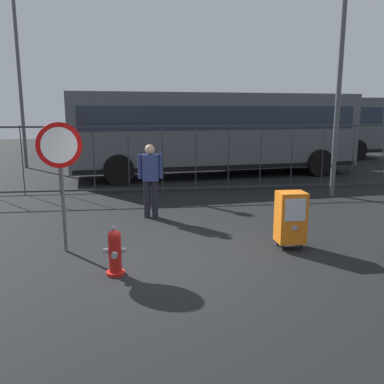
{
  "coord_description": "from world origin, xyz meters",
  "views": [
    {
      "loc": [
        -0.65,
        -6.34,
        2.43
      ],
      "look_at": [
        0.3,
        1.2,
        0.9
      ],
      "focal_mm": 38.39,
      "sensor_mm": 36.0,
      "label": 1
    }
  ],
  "objects_px": {
    "fire_hydrant": "(115,252)",
    "bus_near": "(215,129)",
    "newspaper_box_primary": "(291,217)",
    "stop_sign": "(60,160)",
    "street_light_near_right": "(17,50)",
    "street_light_near_left": "(343,29)",
    "bus_far": "(276,125)",
    "pedestrian": "(150,177)"
  },
  "relations": [
    {
      "from": "stop_sign",
      "to": "bus_near",
      "type": "relative_size",
      "value": 0.21
    },
    {
      "from": "fire_hydrant",
      "to": "bus_far",
      "type": "bearing_deg",
      "value": 62.99
    },
    {
      "from": "fire_hydrant",
      "to": "newspaper_box_primary",
      "type": "xyz_separation_m",
      "value": [
        3.02,
        0.83,
        0.22
      ]
    },
    {
      "from": "bus_far",
      "to": "fire_hydrant",
      "type": "bearing_deg",
      "value": -119.69
    },
    {
      "from": "newspaper_box_primary",
      "to": "street_light_near_right",
      "type": "xyz_separation_m",
      "value": [
        -7.43,
        11.38,
        4.22
      ]
    },
    {
      "from": "newspaper_box_primary",
      "to": "bus_far",
      "type": "height_order",
      "value": "bus_far"
    },
    {
      "from": "newspaper_box_primary",
      "to": "street_light_near_right",
      "type": "bearing_deg",
      "value": 123.16
    },
    {
      "from": "bus_far",
      "to": "street_light_near_right",
      "type": "xyz_separation_m",
      "value": [
        -11.57,
        -1.82,
        3.08
      ]
    },
    {
      "from": "fire_hydrant",
      "to": "bus_near",
      "type": "relative_size",
      "value": 0.07
    },
    {
      "from": "newspaper_box_primary",
      "to": "bus_far",
      "type": "distance_m",
      "value": 13.87
    },
    {
      "from": "stop_sign",
      "to": "pedestrian",
      "type": "relative_size",
      "value": 1.34
    },
    {
      "from": "street_light_near_left",
      "to": "fire_hydrant",
      "type": "bearing_deg",
      "value": -138.97
    },
    {
      "from": "fire_hydrant",
      "to": "street_light_near_right",
      "type": "bearing_deg",
      "value": 109.89
    },
    {
      "from": "bus_far",
      "to": "street_light_near_right",
      "type": "distance_m",
      "value": 12.11
    },
    {
      "from": "fire_hydrant",
      "to": "newspaper_box_primary",
      "type": "bearing_deg",
      "value": 15.47
    },
    {
      "from": "pedestrian",
      "to": "street_light_near_left",
      "type": "height_order",
      "value": "street_light_near_left"
    },
    {
      "from": "street_light_near_right",
      "to": "street_light_near_left",
      "type": "bearing_deg",
      "value": -34.65
    },
    {
      "from": "newspaper_box_primary",
      "to": "bus_near",
      "type": "bearing_deg",
      "value": 88.81
    },
    {
      "from": "bus_far",
      "to": "street_light_near_left",
      "type": "xyz_separation_m",
      "value": [
        -1.28,
        -8.92,
        2.84
      ]
    },
    {
      "from": "street_light_near_left",
      "to": "street_light_near_right",
      "type": "height_order",
      "value": "street_light_near_right"
    },
    {
      "from": "newspaper_box_primary",
      "to": "bus_near",
      "type": "relative_size",
      "value": 0.1
    },
    {
      "from": "newspaper_box_primary",
      "to": "street_light_near_left",
      "type": "relative_size",
      "value": 0.13
    },
    {
      "from": "stop_sign",
      "to": "street_light_near_left",
      "type": "distance_m",
      "value": 8.38
    },
    {
      "from": "pedestrian",
      "to": "street_light_near_left",
      "type": "xyz_separation_m",
      "value": [
        5.24,
        1.81,
        3.6
      ]
    },
    {
      "from": "stop_sign",
      "to": "street_light_near_right",
      "type": "bearing_deg",
      "value": 107.56
    },
    {
      "from": "stop_sign",
      "to": "street_light_near_left",
      "type": "bearing_deg",
      "value": 30.2
    },
    {
      "from": "pedestrian",
      "to": "bus_far",
      "type": "height_order",
      "value": "bus_far"
    },
    {
      "from": "newspaper_box_primary",
      "to": "stop_sign",
      "type": "height_order",
      "value": "stop_sign"
    },
    {
      "from": "bus_near",
      "to": "street_light_near_right",
      "type": "bearing_deg",
      "value": 151.82
    },
    {
      "from": "stop_sign",
      "to": "bus_near",
      "type": "height_order",
      "value": "bus_near"
    },
    {
      "from": "pedestrian",
      "to": "street_light_near_right",
      "type": "distance_m",
      "value": 10.94
    },
    {
      "from": "stop_sign",
      "to": "bus_near",
      "type": "distance_m",
      "value": 9.1
    },
    {
      "from": "fire_hydrant",
      "to": "bus_far",
      "type": "distance_m",
      "value": 15.8
    },
    {
      "from": "fire_hydrant",
      "to": "newspaper_box_primary",
      "type": "relative_size",
      "value": 0.73
    },
    {
      "from": "pedestrian",
      "to": "bus_near",
      "type": "bearing_deg",
      "value": 66.77
    },
    {
      "from": "stop_sign",
      "to": "newspaper_box_primary",
      "type": "bearing_deg",
      "value": -4.68
    },
    {
      "from": "fire_hydrant",
      "to": "bus_far",
      "type": "height_order",
      "value": "bus_far"
    },
    {
      "from": "bus_near",
      "to": "bus_far",
      "type": "xyz_separation_m",
      "value": [
        3.96,
        4.75,
        0.0
      ]
    },
    {
      "from": "newspaper_box_primary",
      "to": "stop_sign",
      "type": "relative_size",
      "value": 0.46
    },
    {
      "from": "bus_near",
      "to": "street_light_near_left",
      "type": "distance_m",
      "value": 5.71
    },
    {
      "from": "pedestrian",
      "to": "bus_near",
      "type": "height_order",
      "value": "bus_near"
    },
    {
      "from": "fire_hydrant",
      "to": "stop_sign",
      "type": "xyz_separation_m",
      "value": [
        -0.92,
        1.16,
        1.25
      ]
    }
  ]
}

